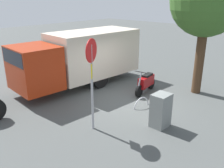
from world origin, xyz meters
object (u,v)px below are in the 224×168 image
object	(u,v)px
stop_sign	(92,71)
utility_cabinet	(161,110)
box_truck_near	(78,56)
motorcycle	(146,82)
bike_rack_hoop	(141,107)
street_tree	(207,1)

from	to	relation	value
stop_sign	utility_cabinet	world-z (taller)	stop_sign
stop_sign	box_truck_near	bearing A→B (deg)	-123.15
motorcycle	utility_cabinet	distance (m)	3.18
motorcycle	bike_rack_hoop	size ratio (longest dim) A/B	2.12
motorcycle	utility_cabinet	size ratio (longest dim) A/B	1.49
motorcycle	street_tree	bearing A→B (deg)	126.19
bike_rack_hoop	box_truck_near	bearing A→B (deg)	-88.00
utility_cabinet	bike_rack_hoop	distance (m)	1.76
box_truck_near	motorcycle	xyz separation A→B (m)	(-1.56, 3.05, -1.01)
utility_cabinet	stop_sign	bearing A→B (deg)	-42.47
street_tree	motorcycle	bearing A→B (deg)	-45.24
motorcycle	street_tree	size ratio (longest dim) A/B	0.32
motorcycle	bike_rack_hoop	bearing A→B (deg)	21.28
box_truck_near	utility_cabinet	world-z (taller)	box_truck_near
box_truck_near	stop_sign	xyz separation A→B (m)	(2.42, 3.71, 0.55)
box_truck_near	street_tree	size ratio (longest dim) A/B	1.47
street_tree	utility_cabinet	size ratio (longest dim) A/B	4.73
stop_sign	bike_rack_hoop	xyz separation A→B (m)	(-2.56, 0.15, -2.08)
street_tree	utility_cabinet	world-z (taller)	street_tree
stop_sign	bike_rack_hoop	distance (m)	3.30
stop_sign	bike_rack_hoop	size ratio (longest dim) A/B	3.67
stop_sign	motorcycle	bearing A→B (deg)	-170.55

